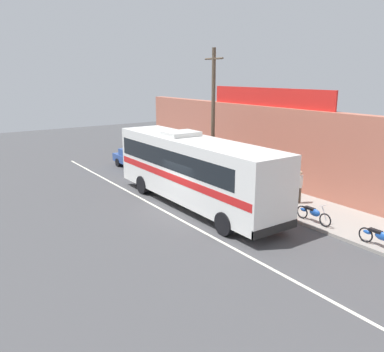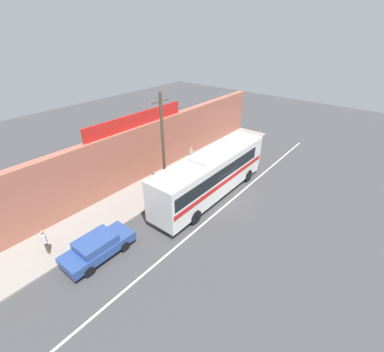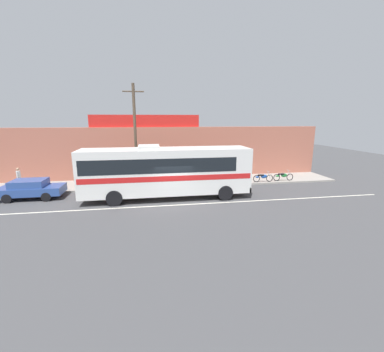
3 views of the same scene
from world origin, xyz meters
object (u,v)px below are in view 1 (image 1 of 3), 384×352
parked_car (135,158)px  pedestrian_far_right (299,184)px  utility_pole (213,117)px  pedestrian_near_shop (153,146)px  motorcycle_green (313,213)px  intercity_bus (193,167)px  motorcycle_red (379,237)px

parked_car → pedestrian_far_right: size_ratio=2.42×
utility_pole → pedestrian_near_shop: (-9.14, 0.97, -3.15)m
utility_pole → parked_car: bearing=-168.4°
motorcycle_green → pedestrian_near_shop: 16.69m
parked_car → utility_pole: (7.31, 1.50, 3.54)m
parked_car → pedestrian_near_shop: 3.10m
pedestrian_near_shop → pedestrian_far_right: bearing=2.7°
pedestrian_near_shop → intercity_bus: bearing=-18.9°
pedestrian_far_right → parked_car: bearing=-166.0°
motorcycle_red → motorcycle_green: (-3.22, 0.04, 0.00)m
parked_car → motorcycle_red: size_ratio=2.32×
motorcycle_green → pedestrian_near_shop: bearing=176.7°
utility_pole → motorcycle_red: 11.35m
intercity_bus → utility_pole: bearing=125.9°
motorcycle_green → utility_pole: bearing=-180.0°
parked_car → motorcycle_red: (18.04, 1.47, -0.17)m
pedestrian_far_right → pedestrian_near_shop: 14.43m
intercity_bus → pedestrian_near_shop: size_ratio=6.91×
motorcycle_red → motorcycle_green: size_ratio=0.96×
motorcycle_green → pedestrian_far_right: bearing=143.9°
motorcycle_green → pedestrian_far_right: pedestrian_far_right is taller
motorcycle_red → pedestrian_far_right: pedestrian_far_right is taller
utility_pole → intercity_bus: bearing=-54.1°
motorcycle_red → pedestrian_near_shop: (-19.87, 1.01, 0.56)m
intercity_bus → pedestrian_far_right: (3.18, 4.52, -0.90)m
intercity_bus → pedestrian_far_right: 5.60m
intercity_bus → motorcycle_green: intercity_bus is taller
pedestrian_far_right → pedestrian_near_shop: (-14.41, -0.67, -0.04)m
parked_car → motorcycle_green: (14.82, 1.51, -0.17)m
motorcycle_red → motorcycle_green: 3.22m
parked_car → pedestrian_far_right: bearing=14.0°
intercity_bus → motorcycle_green: 6.32m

